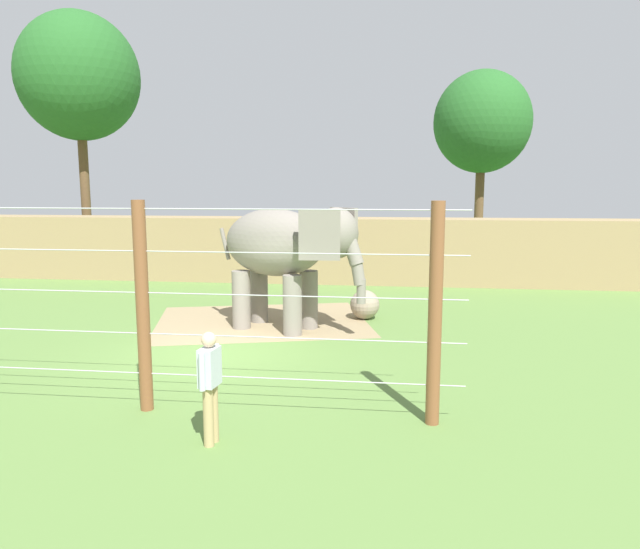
{
  "coord_description": "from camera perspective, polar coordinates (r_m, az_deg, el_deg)",
  "views": [
    {
      "loc": [
        3.92,
        -12.48,
        3.71
      ],
      "look_at": [
        1.99,
        2.82,
        1.4
      ],
      "focal_mm": 33.01,
      "sensor_mm": 36.0,
      "label": 1
    }
  ],
  "objects": [
    {
      "name": "cable_fence",
      "position": [
        10.03,
        -16.28,
        -3.03
      ],
      "size": [
        10.14,
        0.22,
        3.5
      ],
      "color": "brown",
      "rests_on": "ground"
    },
    {
      "name": "enrichment_ball",
      "position": [
        16.66,
        4.36,
        -2.92
      ],
      "size": [
        0.83,
        0.83,
        0.83
      ],
      "primitive_type": "sphere",
      "color": "gray",
      "rests_on": "ground"
    },
    {
      "name": "embankment_wall",
      "position": [
        23.28,
        -2.53,
        2.45
      ],
      "size": [
        36.0,
        1.8,
        2.5
      ],
      "primitive_type": "cube",
      "color": "#997F56",
      "rests_on": "ground"
    },
    {
      "name": "zookeeper",
      "position": [
        8.72,
        -10.62,
        -10.26
      ],
      "size": [
        0.27,
        0.59,
        1.67
      ],
      "color": "tan",
      "rests_on": "ground"
    },
    {
      "name": "dirt_patch",
      "position": [
        16.49,
        -5.63,
        -4.52
      ],
      "size": [
        6.69,
        5.86,
        0.01
      ],
      "primitive_type": "cube",
      "rotation": [
        0.0,
        0.0,
        0.26
      ],
      "color": "#937F5B",
      "rests_on": "ground"
    },
    {
      "name": "tree_far_left",
      "position": [
        30.91,
        -22.36,
        17.26
      ],
      "size": [
        5.56,
        5.56,
        11.69
      ],
      "color": "brown",
      "rests_on": "ground"
    },
    {
      "name": "tree_left_of_centre",
      "position": [
        30.62,
        15.46,
        14.01
      ],
      "size": [
        4.7,
        4.7,
        9.3
      ],
      "color": "brown",
      "rests_on": "ground"
    },
    {
      "name": "elephant",
      "position": [
        15.15,
        -3.37,
        2.51
      ],
      "size": [
        4.12,
        2.61,
        3.22
      ],
      "color": "gray",
      "rests_on": "ground"
    },
    {
      "name": "ground_plane",
      "position": [
        13.6,
        -9.93,
        -7.45
      ],
      "size": [
        120.0,
        120.0,
        0.0
      ],
      "primitive_type": "plane",
      "color": "#5B7F3D"
    }
  ]
}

